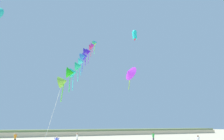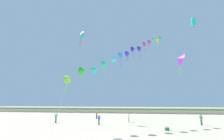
# 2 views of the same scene
# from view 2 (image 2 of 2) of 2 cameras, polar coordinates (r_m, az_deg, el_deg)

# --- Properties ---
(ground_plane) EXTENTS (240.00, 240.00, 0.00)m
(ground_plane) POSITION_cam_2_polar(r_m,az_deg,el_deg) (18.76, -2.09, -21.79)
(ground_plane) COLOR beige
(dune_ridge) EXTENTS (120.00, 8.21, 1.63)m
(dune_ridge) POSITION_cam_2_polar(r_m,az_deg,el_deg) (63.56, 7.79, -12.97)
(dune_ridge) COLOR beige
(dune_ridge) RESTS_ON ground
(person_near_left) EXTENTS (0.23, 0.60, 1.72)m
(person_near_left) POSITION_cam_2_polar(r_m,az_deg,el_deg) (34.14, 5.49, -14.94)
(person_near_left) COLOR #726656
(person_near_left) RESTS_ON ground
(person_near_right) EXTENTS (0.61, 0.24, 1.75)m
(person_near_right) POSITION_cam_2_polar(r_m,az_deg,el_deg) (33.04, 27.10, -14.00)
(person_near_right) COLOR #474C56
(person_near_right) RESTS_ON ground
(person_mid_center) EXTENTS (0.56, 0.29, 1.64)m
(person_mid_center) POSITION_cam_2_polar(r_m,az_deg,el_deg) (29.77, -4.29, -15.71)
(person_mid_center) COLOR #726656
(person_mid_center) RESTS_ON ground
(person_far_left) EXTENTS (0.44, 0.50, 1.69)m
(person_far_left) POSITION_cam_2_polar(r_m,az_deg,el_deg) (34.67, -17.82, -14.46)
(person_far_left) COLOR black
(person_far_left) RESTS_ON ground
(person_far_center) EXTENTS (0.51, 0.45, 1.71)m
(person_far_center) POSITION_cam_2_polar(r_m,az_deg,el_deg) (40.74, -5.04, -14.22)
(person_far_center) COLOR black
(person_far_center) RESTS_ON ground
(kite_banner_string) EXTENTS (16.33, 26.55, 21.17)m
(kite_banner_string) POSITION_cam_2_polar(r_m,az_deg,el_deg) (34.64, 6.36, 6.26)
(kite_banner_string) COLOR #86D83C
(large_kite_low_lead) EXTENTS (1.27, 1.16, 2.47)m
(large_kite_low_lead) POSITION_cam_2_polar(r_m,az_deg,el_deg) (45.43, 25.05, 13.88)
(large_kite_low_lead) COLOR #1DD9CB
(large_kite_mid_trail) EXTENTS (2.18, 2.91, 4.52)m
(large_kite_mid_trail) POSITION_cam_2_polar(r_m,az_deg,el_deg) (37.07, 21.18, 3.33)
(large_kite_mid_trail) COLOR #B22EDC
(large_kite_high_solo) EXTENTS (2.13, 1.94, 3.85)m
(large_kite_high_solo) POSITION_cam_2_polar(r_m,az_deg,el_deg) (45.03, -10.14, 11.13)
(large_kite_high_solo) COLOR #29BFAF
(beach_cooler) EXTENTS (0.58, 0.41, 0.46)m
(beach_cooler) POSITION_cam_2_polar(r_m,az_deg,el_deg) (25.45, 17.53, -17.84)
(beach_cooler) COLOR #23844C
(beach_cooler) RESTS_ON ground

